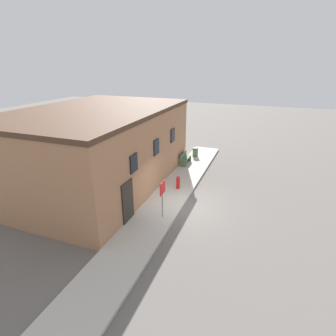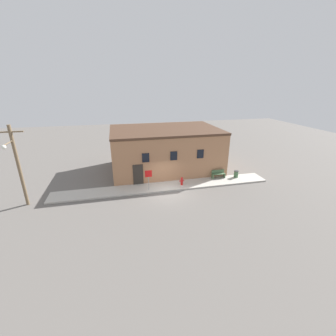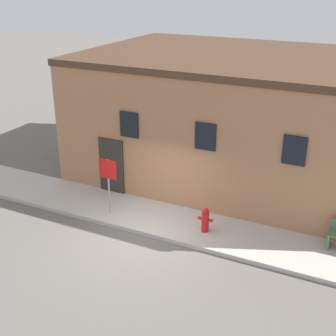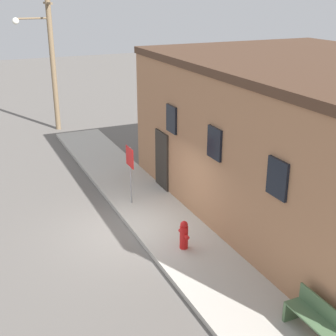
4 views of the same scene
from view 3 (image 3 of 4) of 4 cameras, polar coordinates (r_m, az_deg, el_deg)
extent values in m
plane|color=#66605B|center=(14.94, -3.05, -8.29)|extent=(80.00, 80.00, 0.00)
cube|color=#BCB7AD|center=(15.71, -1.17, -6.25)|extent=(21.31, 2.13, 0.15)
cube|color=#A87551|center=(18.80, 9.17, 5.88)|extent=(12.08, 8.03, 4.60)
cube|color=#4C3323|center=(18.24, 9.66, 13.15)|extent=(12.18, 8.13, 0.24)
cube|color=black|center=(16.17, -4.75, 5.30)|extent=(0.70, 0.08, 0.90)
cube|color=black|center=(14.98, 4.59, 3.85)|extent=(0.70, 0.08, 0.90)
cube|color=black|center=(14.26, 15.16, 2.08)|extent=(0.70, 0.08, 0.90)
cube|color=#2D2823|center=(17.18, -6.87, 0.07)|extent=(1.00, 0.08, 2.20)
cylinder|color=red|center=(14.78, 4.55, -6.58)|extent=(0.23, 0.23, 0.66)
sphere|color=red|center=(14.60, 4.60, -5.26)|extent=(0.21, 0.21, 0.21)
cylinder|color=red|center=(14.79, 3.92, -6.10)|extent=(0.13, 0.10, 0.10)
cylinder|color=red|center=(14.68, 5.22, -6.39)|extent=(0.13, 0.10, 0.10)
cylinder|color=gray|center=(15.64, -7.22, -2.29)|extent=(0.06, 0.06, 1.94)
cube|color=red|center=(15.36, -7.38, -0.14)|extent=(0.65, 0.02, 0.65)
cube|color=#4C6B47|center=(14.82, 19.02, -8.28)|extent=(0.08, 0.44, 0.45)
camera|label=1|loc=(19.94, -43.96, 15.87)|focal=28.00mm
camera|label=2|loc=(13.04, -101.75, 3.78)|focal=24.00mm
camera|label=4|loc=(8.90, 63.84, 3.88)|focal=50.00mm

